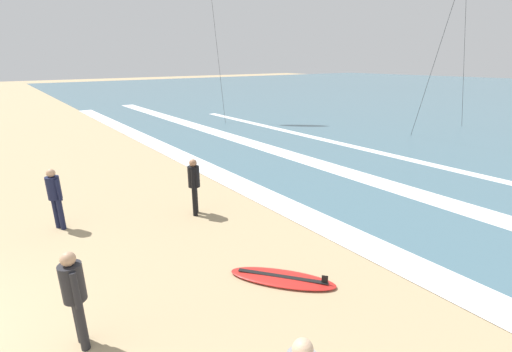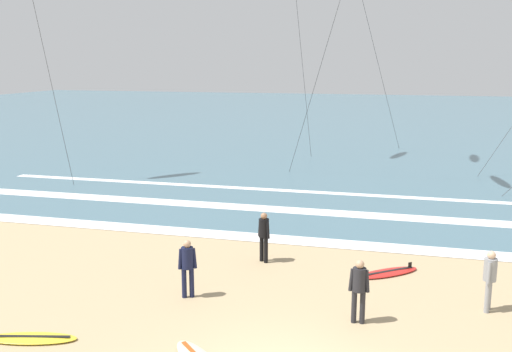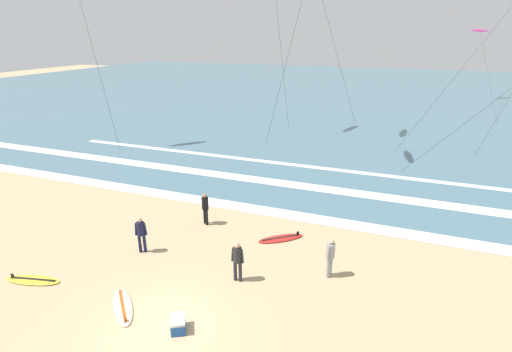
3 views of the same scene
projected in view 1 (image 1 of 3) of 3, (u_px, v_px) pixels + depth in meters
wave_foam_shoreline at (291, 209)px, 10.10m from camera, size 51.67×1.00×0.01m
wave_foam_mid_break at (359, 176)px, 12.92m from camera, size 53.38×1.04×0.01m
wave_foam_outer_break at (451, 169)px, 13.74m from camera, size 37.28×0.55×0.01m
surfer_left_far at (194, 182)px, 9.51m from camera, size 0.47×0.36×1.60m
surfer_left_near at (74, 291)px, 5.02m from camera, size 0.51×0.32×1.60m
surfer_foreground_main at (55, 194)px, 8.69m from camera, size 0.50×0.32×1.60m
surfboard_left_pile at (282, 278)px, 6.85m from camera, size 2.02×1.77×0.25m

